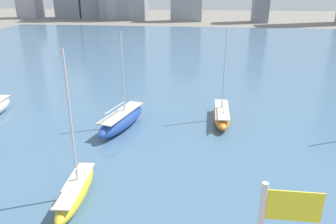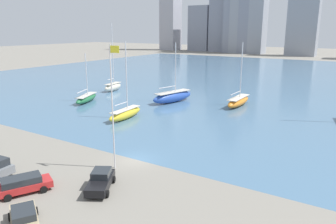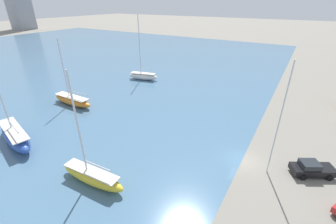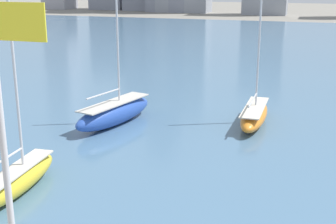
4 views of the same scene
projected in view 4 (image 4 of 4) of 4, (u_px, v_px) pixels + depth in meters
harbor_water at (284, 59)px, 78.70m from camera, size 180.00×140.00×0.00m
sailboat_yellow at (19, 178)px, 29.74m from camera, size 2.23×8.29×12.49m
sailboat_blue at (115, 113)px, 43.38m from camera, size 4.86×10.58×11.81m
sailboat_orange at (254, 115)px, 43.45m from camera, size 2.15×9.37×11.99m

